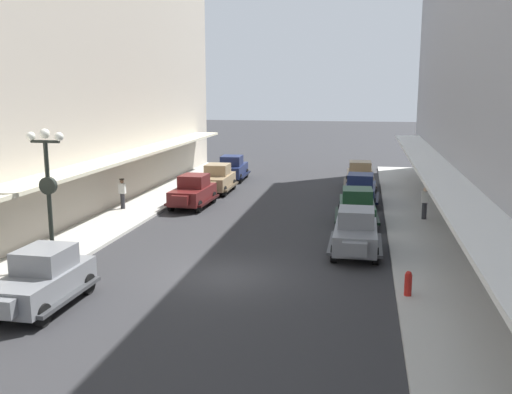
# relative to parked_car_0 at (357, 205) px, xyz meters

# --- Properties ---
(ground_plane) EXTENTS (200.00, 200.00, 0.00)m
(ground_plane) POSITION_rel_parked_car_0_xyz_m (-4.55, -9.12, -0.94)
(ground_plane) COLOR #2D2D30
(sidewalk_left) EXTENTS (3.00, 60.00, 0.15)m
(sidewalk_left) POSITION_rel_parked_car_0_xyz_m (-12.05, -9.12, -0.87)
(sidewalk_left) COLOR #B7B5AD
(sidewalk_left) RESTS_ON ground
(sidewalk_right) EXTENTS (3.00, 60.00, 0.15)m
(sidewalk_right) POSITION_rel_parked_car_0_xyz_m (2.95, -9.12, -0.87)
(sidewalk_right) COLOR #B7B5AD
(sidewalk_right) RESTS_ON ground
(parked_car_0) EXTENTS (2.28, 4.31, 1.84)m
(parked_car_0) POSITION_rel_parked_car_0_xyz_m (0.00, 0.00, 0.00)
(parked_car_0) COLOR #193D23
(parked_car_0) RESTS_ON ground
(parked_car_1) EXTENTS (2.25, 4.30, 1.84)m
(parked_car_1) POSITION_rel_parked_car_0_xyz_m (-9.29, 2.50, 0.00)
(parked_car_1) COLOR #591919
(parked_car_1) RESTS_ON ground
(parked_car_2) EXTENTS (2.25, 4.30, 1.84)m
(parked_car_2) POSITION_rel_parked_car_0_xyz_m (0.12, 5.00, 0.00)
(parked_car_2) COLOR #19234C
(parked_car_2) RESTS_ON ground
(parked_car_3) EXTENTS (2.19, 4.28, 1.84)m
(parked_car_3) POSITION_rel_parked_car_0_xyz_m (-9.10, 7.26, 0.00)
(parked_car_3) COLOR #997F5B
(parked_car_3) RESTS_ON ground
(parked_car_4) EXTENTS (2.26, 4.30, 1.84)m
(parked_car_4) POSITION_rel_parked_car_0_xyz_m (-9.26, 12.39, 0.00)
(parked_car_4) COLOR #19234C
(parked_car_4) RESTS_ON ground
(parked_car_5) EXTENTS (2.15, 4.26, 1.84)m
(parked_car_5) POSITION_rel_parked_car_0_xyz_m (0.04, -5.34, 0.00)
(parked_car_5) COLOR slate
(parked_car_5) RESTS_ON ground
(parked_car_6) EXTENTS (2.17, 4.27, 1.84)m
(parked_car_6) POSITION_rel_parked_car_0_xyz_m (-9.43, -13.07, 0.00)
(parked_car_6) COLOR slate
(parked_car_6) RESTS_ON ground
(parked_car_7) EXTENTS (2.23, 4.29, 1.84)m
(parked_car_7) POSITION_rel_parked_car_0_xyz_m (0.05, 10.39, 0.00)
(parked_car_7) COLOR #997F5B
(parked_car_7) RESTS_ON ground
(lamp_post_with_clock) EXTENTS (1.42, 0.44, 5.16)m
(lamp_post_with_clock) POSITION_rel_parked_car_0_xyz_m (-10.95, -9.83, 2.04)
(lamp_post_with_clock) COLOR black
(lamp_post_with_clock) RESTS_ON sidewalk_left
(fire_hydrant) EXTENTS (0.24, 0.24, 0.82)m
(fire_hydrant) POSITION_rel_parked_car_0_xyz_m (1.80, -10.37, -0.38)
(fire_hydrant) COLOR #B21E19
(fire_hydrant) RESTS_ON sidewalk_right
(pedestrian_0) EXTENTS (0.36, 0.28, 1.67)m
(pedestrian_0) POSITION_rel_parked_car_0_xyz_m (-12.77, 0.65, 0.07)
(pedestrian_0) COLOR #2D2D33
(pedestrian_0) RESTS_ON sidewalk_left
(pedestrian_1) EXTENTS (0.36, 0.24, 1.64)m
(pedestrian_1) POSITION_rel_parked_car_0_xyz_m (3.38, 1.11, 0.05)
(pedestrian_1) COLOR #2D2D33
(pedestrian_1) RESTS_ON sidewalk_right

